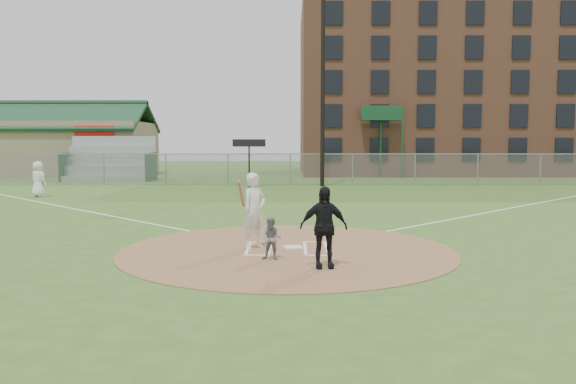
{
  "coord_description": "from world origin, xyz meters",
  "views": [
    {
      "loc": [
        0.12,
        -13.95,
        2.7
      ],
      "look_at": [
        0.0,
        2.0,
        1.3
      ],
      "focal_mm": 35.0,
      "sensor_mm": 36.0,
      "label": 1
    }
  ],
  "objects_px": {
    "batter_at_plate": "(254,211)",
    "catcher": "(272,239)",
    "home_plate": "(293,247)",
    "ondeck_player": "(38,179)",
    "umpire": "(324,227)"
  },
  "relations": [
    {
      "from": "batter_at_plate",
      "to": "catcher",
      "type": "bearing_deg",
      "value": -70.76
    },
    {
      "from": "catcher",
      "to": "ondeck_player",
      "type": "xyz_separation_m",
      "value": [
        -12.25,
        15.21,
        0.38
      ]
    },
    {
      "from": "catcher",
      "to": "umpire",
      "type": "distance_m",
      "value": 1.45
    },
    {
      "from": "home_plate",
      "to": "catcher",
      "type": "distance_m",
      "value": 1.63
    },
    {
      "from": "umpire",
      "to": "ondeck_player",
      "type": "height_order",
      "value": "ondeck_player"
    },
    {
      "from": "batter_at_plate",
      "to": "home_plate",
      "type": "bearing_deg",
      "value": 4.71
    },
    {
      "from": "catcher",
      "to": "batter_at_plate",
      "type": "height_order",
      "value": "batter_at_plate"
    },
    {
      "from": "home_plate",
      "to": "umpire",
      "type": "xyz_separation_m",
      "value": [
        0.66,
        -2.29,
        0.86
      ]
    },
    {
      "from": "umpire",
      "to": "ondeck_player",
      "type": "distance_m",
      "value": 20.88
    },
    {
      "from": "catcher",
      "to": "home_plate",
      "type": "bearing_deg",
      "value": 85.15
    },
    {
      "from": "home_plate",
      "to": "umpire",
      "type": "bearing_deg",
      "value": -73.98
    },
    {
      "from": "ondeck_player",
      "to": "batter_at_plate",
      "type": "bearing_deg",
      "value": 154.88
    },
    {
      "from": "ondeck_player",
      "to": "batter_at_plate",
      "type": "relative_size",
      "value": 0.93
    },
    {
      "from": "umpire",
      "to": "home_plate",
      "type": "bearing_deg",
      "value": 100.12
    },
    {
      "from": "umpire",
      "to": "batter_at_plate",
      "type": "height_order",
      "value": "batter_at_plate"
    }
  ]
}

